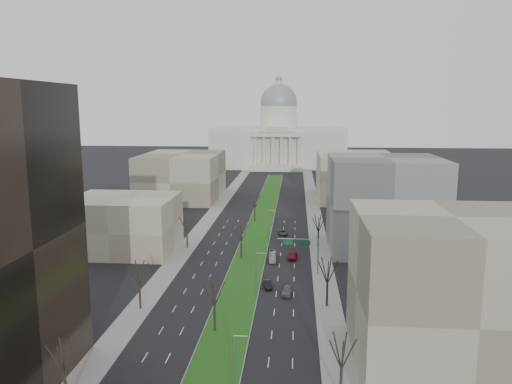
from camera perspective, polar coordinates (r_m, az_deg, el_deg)
The scene contains 28 objects.
ground at distance 161.69m, azimuth 0.58°, elevation -3.41°, with size 600.00×600.00×0.00m, color black.
median at distance 160.68m, azimuth 0.55°, elevation -3.46°, with size 8.00×222.03×0.20m.
sidewalk_left at distance 140.03m, azimuth -7.35°, elevation -5.56°, with size 5.00×330.00×0.15m, color gray.
sidewalk_right at distance 137.22m, azimuth 7.17°, elevation -5.88°, with size 5.00×330.00×0.15m, color gray.
capitol at distance 307.49m, azimuth 2.58°, elevation 5.95°, with size 80.00×46.00×55.00m.
building_beige_left at distance 133.17m, azimuth -14.87°, elevation -3.54°, with size 26.00×22.00×14.00m, color tan.
building_tan_right at distance 76.91m, azimuth 21.23°, elevation -10.64°, with size 26.00×24.00×22.00m, color gray.
building_grey_right at distance 133.37m, azimuth 14.44°, elevation -1.30°, with size 28.00×26.00×24.00m, color slate.
building_far_left at distance 204.27m, azimuth -8.45°, elevation 1.83°, with size 30.00×40.00×18.00m, color gray.
building_far_right at distance 205.32m, azimuth 11.29°, elevation 1.79°, with size 30.00×40.00×18.00m, color tan.
tree_left_near at distance 68.94m, azimuth -21.16°, elevation -17.05°, with size 5.10×5.10×9.18m.
tree_left_mid at distance 94.50m, azimuth -13.23°, elevation -8.97°, with size 5.40×5.40×9.72m.
tree_left_far at distance 131.68m, azimuth -7.92°, elevation -3.52°, with size 5.28×5.28×9.50m.
tree_right_near at distance 66.61m, azimuth 9.80°, elevation -17.41°, with size 5.16×5.16×9.29m.
tree_right_mid at distance 94.07m, azimuth 8.20°, elevation -8.79°, with size 5.52×5.52×9.94m.
tree_right_far at distance 132.69m, azimuth 7.16°, elevation -3.54°, with size 5.04×5.04×9.07m.
tree_median_a at distance 83.68m, azimuth -4.79°, elevation -11.23°, with size 5.40×5.40×9.72m.
tree_median_b at distance 121.50m, azimuth -1.71°, elevation -4.49°, with size 5.40×5.40×9.72m.
tree_median_c at distance 160.38m, azimuth -0.13°, elevation -0.97°, with size 5.40×5.40×9.72m.
streetlamp_median_a at distance 65.88m, azimuth -2.53°, elevation -19.45°, with size 1.90×0.20×9.16m.
streetlamp_median_b at distance 97.75m, azimuth 0.06°, elevation -9.41°, with size 1.90×0.20×9.16m.
streetlamp_median_c at distance 136.07m, azimuth 1.41°, elevation -3.87°, with size 1.90×0.20×9.16m.
mast_arm_signs at distance 111.42m, azimuth 5.71°, elevation -6.33°, with size 9.12×0.24×8.09m.
car_grey_near at distance 100.97m, azimuth 3.60°, elevation -11.19°, with size 1.99×4.94×1.68m, color #555A5E.
car_black at distance 104.56m, azimuth 1.32°, elevation -10.48°, with size 1.58×4.54×1.49m, color black.
car_red at distance 123.53m, azimuth 4.20°, elevation -7.28°, with size 2.11×5.18×1.50m, color maroon.
car_grey_far at distance 145.75m, azimuth 3.06°, elevation -4.63°, with size 2.24×4.86×1.35m, color #484A50.
box_van at distance 122.01m, azimuth 1.90°, elevation -7.36°, with size 1.64×7.01×1.95m, color silver.
Camera 1 is at (11.16, -37.00, 37.00)m, focal length 35.00 mm.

